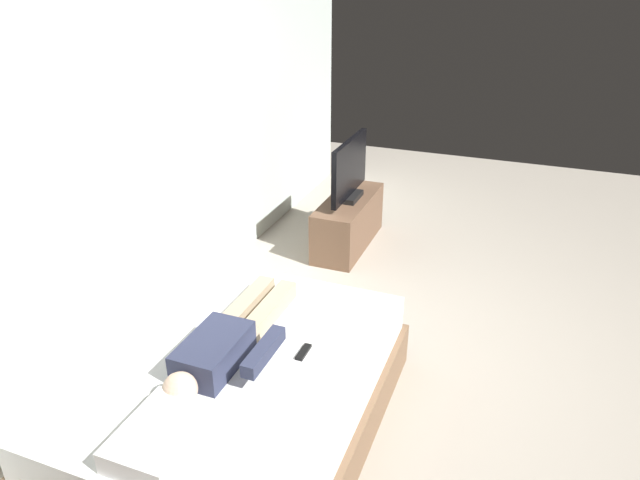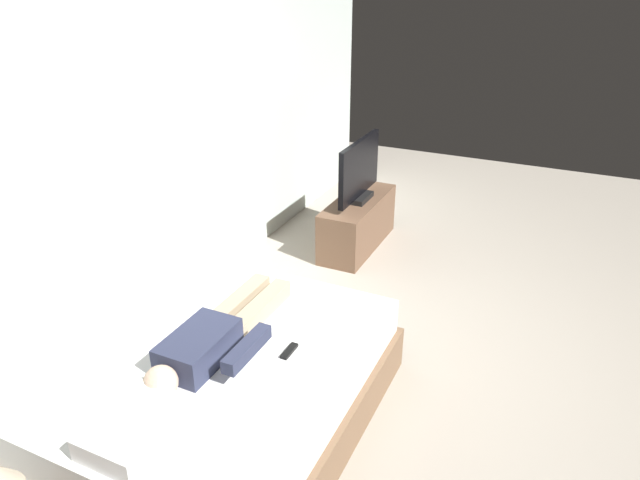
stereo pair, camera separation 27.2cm
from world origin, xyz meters
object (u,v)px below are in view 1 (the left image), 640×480
Objects in this scene: tv_stand at (348,222)px; bed at (239,396)px; person at (228,341)px; remote at (304,352)px; tv at (349,171)px; pillow at (161,437)px.

bed is at bearing -175.41° from tv_stand.
bed is 0.36m from person.
remote is at bearing -167.34° from tv_stand.
person is 2.62m from tv.
remote is at bearing -167.34° from tv.
tv_stand is at bearing 3.62° from pillow.
tv is (2.64, 0.21, 0.52)m from bed.
pillow is 0.38× the size of person.
remote is (0.89, -0.34, -0.05)m from pillow.
pillow reaches higher than tv_stand.
remote is at bearing -20.91° from pillow.
tv_stand is (2.61, 0.15, -0.37)m from person.
tv is (3.36, 0.21, 0.18)m from pillow.
remote is (0.15, -0.40, -0.07)m from person.
person is (0.03, 0.06, 0.36)m from bed.
tv is (2.61, 0.15, 0.16)m from person.
bed is 2.65m from tv_stand.
tv_stand is 1.25× the size of tv.
bed is 1.64× the size of person.
person is 8.40× the size of remote.
pillow is (-0.71, 0.00, 0.34)m from bed.
person reaches higher than remote.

